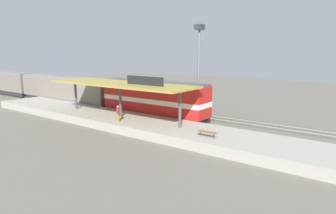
{
  "coord_description": "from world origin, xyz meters",
  "views": [
    {
      "loc": [
        -27.3,
        -23.37,
        7.97
      ],
      "look_at": [
        -1.38,
        -4.2,
        2.0
      ],
      "focal_mm": 31.4,
      "sensor_mm": 36.0,
      "label": 1
    }
  ],
  "objects_px": {
    "light_mast": "(199,50)",
    "person_waiting": "(118,113)",
    "locomotive": "(154,99)",
    "freight_car": "(165,97)",
    "passenger_carriage_rear": "(3,82)",
    "passenger_carriage_front": "(65,89)",
    "platform_bench": "(207,132)"
  },
  "relations": [
    {
      "from": "light_mast",
      "to": "person_waiting",
      "type": "distance_m",
      "value": 15.71
    },
    {
      "from": "locomotive",
      "to": "freight_car",
      "type": "relative_size",
      "value": 1.2
    },
    {
      "from": "passenger_carriage_rear",
      "to": "person_waiting",
      "type": "height_order",
      "value": "passenger_carriage_rear"
    },
    {
      "from": "passenger_carriage_front",
      "to": "passenger_carriage_rear",
      "type": "distance_m",
      "value": 20.8
    },
    {
      "from": "locomotive",
      "to": "passenger_carriage_rear",
      "type": "bearing_deg",
      "value": 90.0
    },
    {
      "from": "freight_car",
      "to": "light_mast",
      "type": "xyz_separation_m",
      "value": [
        3.2,
        -3.44,
        6.43
      ]
    },
    {
      "from": "light_mast",
      "to": "person_waiting",
      "type": "relative_size",
      "value": 6.84
    },
    {
      "from": "locomotive",
      "to": "passenger_carriage_front",
      "type": "bearing_deg",
      "value": 90.0
    },
    {
      "from": "passenger_carriage_rear",
      "to": "person_waiting",
      "type": "bearing_deg",
      "value": -99.31
    },
    {
      "from": "platform_bench",
      "to": "passenger_carriage_rear",
      "type": "xyz_separation_m",
      "value": [
        6.0,
        49.54,
        0.97
      ]
    },
    {
      "from": "passenger_carriage_front",
      "to": "freight_car",
      "type": "bearing_deg",
      "value": -74.15
    },
    {
      "from": "platform_bench",
      "to": "passenger_carriage_front",
      "type": "relative_size",
      "value": 0.08
    },
    {
      "from": "light_mast",
      "to": "person_waiting",
      "type": "bearing_deg",
      "value": 175.38
    },
    {
      "from": "locomotive",
      "to": "person_waiting",
      "type": "xyz_separation_m",
      "value": [
        -6.44,
        -0.49,
        -0.56
      ]
    },
    {
      "from": "light_mast",
      "to": "person_waiting",
      "type": "xyz_separation_m",
      "value": [
        -14.24,
        1.15,
        -6.54
      ]
    },
    {
      "from": "passenger_carriage_rear",
      "to": "freight_car",
      "type": "height_order",
      "value": "passenger_carriage_rear"
    },
    {
      "from": "platform_bench",
      "to": "passenger_carriage_rear",
      "type": "distance_m",
      "value": 49.91
    },
    {
      "from": "freight_car",
      "to": "passenger_carriage_rear",
      "type": "bearing_deg",
      "value": 97.09
    },
    {
      "from": "platform_bench",
      "to": "light_mast",
      "type": "xyz_separation_m",
      "value": [
        13.8,
        9.09,
        7.05
      ]
    },
    {
      "from": "platform_bench",
      "to": "light_mast",
      "type": "relative_size",
      "value": 0.15
    },
    {
      "from": "passenger_carriage_rear",
      "to": "light_mast",
      "type": "height_order",
      "value": "light_mast"
    },
    {
      "from": "locomotive",
      "to": "passenger_carriage_rear",
      "type": "xyz_separation_m",
      "value": [
        0.0,
        38.8,
        -0.1
      ]
    },
    {
      "from": "passenger_carriage_rear",
      "to": "platform_bench",
      "type": "bearing_deg",
      "value": -96.91
    },
    {
      "from": "freight_car",
      "to": "person_waiting",
      "type": "xyz_separation_m",
      "value": [
        -11.04,
        -2.29,
        -0.12
      ]
    },
    {
      "from": "platform_bench",
      "to": "person_waiting",
      "type": "height_order",
      "value": "person_waiting"
    },
    {
      "from": "platform_bench",
      "to": "freight_car",
      "type": "distance_m",
      "value": 16.43
    },
    {
      "from": "freight_car",
      "to": "light_mast",
      "type": "bearing_deg",
      "value": -47.1
    },
    {
      "from": "passenger_carriage_front",
      "to": "passenger_carriage_rear",
      "type": "relative_size",
      "value": 1.0
    },
    {
      "from": "locomotive",
      "to": "passenger_carriage_front",
      "type": "xyz_separation_m",
      "value": [
        0.0,
        18.0,
        -0.1
      ]
    },
    {
      "from": "passenger_carriage_rear",
      "to": "person_waiting",
      "type": "distance_m",
      "value": 39.82
    },
    {
      "from": "platform_bench",
      "to": "passenger_carriage_front",
      "type": "distance_m",
      "value": 29.37
    },
    {
      "from": "locomotive",
      "to": "freight_car",
      "type": "height_order",
      "value": "locomotive"
    }
  ]
}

